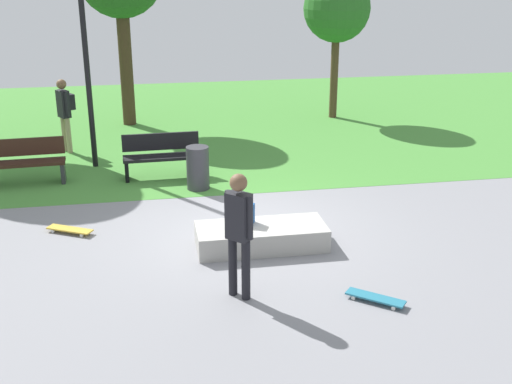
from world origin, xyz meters
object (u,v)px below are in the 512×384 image
at_px(concrete_ledge, 261,236).
at_px(skateboard_by_ledge, 375,298).
at_px(backpack_on_ledge, 245,214).
at_px(skateboard_spare, 70,229).
at_px(park_bench_near_path, 24,161).
at_px(lamp_post, 84,34).
at_px(skater_performing_trick, 239,226).
at_px(pedestrian_with_backpack, 65,109).
at_px(park_bench_near_lamppost, 162,155).
at_px(tree_slender_maple, 337,10).
at_px(trash_bin, 198,168).

bearing_deg(concrete_ledge, skateboard_by_ledge, -59.34).
relative_size(backpack_on_ledge, skateboard_spare, 0.40).
height_order(park_bench_near_path, lamp_post, lamp_post).
height_order(skater_performing_trick, lamp_post, lamp_post).
bearing_deg(pedestrian_with_backpack, skateboard_spare, -84.73).
bearing_deg(lamp_post, backpack_on_ledge, -60.86).
distance_m(park_bench_near_path, pedestrian_with_backpack, 2.37).
height_order(park_bench_near_lamppost, tree_slender_maple, tree_slender_maple).
distance_m(backpack_on_ledge, tree_slender_maple, 9.51).
relative_size(park_bench_near_lamppost, lamp_post, 0.34).
xyz_separation_m(concrete_ledge, skater_performing_trick, (-0.58, -1.52, 0.86)).
bearing_deg(skateboard_spare, skater_performing_trick, -46.75).
height_order(park_bench_near_lamppost, pedestrian_with_backpack, pedestrian_with_backpack).
height_order(skateboard_spare, tree_slender_maple, tree_slender_maple).
distance_m(concrete_ledge, pedestrian_with_backpack, 7.13).
distance_m(backpack_on_ledge, skater_performing_trick, 1.80).
bearing_deg(skateboard_spare, trash_bin, 38.34).
bearing_deg(skater_performing_trick, tree_slender_maple, 66.84).
relative_size(skateboard_spare, park_bench_near_path, 0.49).
xyz_separation_m(park_bench_near_path, pedestrian_with_backpack, (0.64, 2.21, 0.56)).
distance_m(skateboard_spare, pedestrian_with_backpack, 5.13).
bearing_deg(lamp_post, trash_bin, -41.77).
bearing_deg(tree_slender_maple, trash_bin, -128.76).
height_order(skateboard_spare, park_bench_near_lamppost, park_bench_near_lamppost).
distance_m(tree_slender_maple, lamp_post, 7.47).
bearing_deg(trash_bin, pedestrian_with_backpack, 131.45).
bearing_deg(pedestrian_with_backpack, park_bench_near_path, -106.08).
bearing_deg(park_bench_near_lamppost, park_bench_near_path, 178.53).
height_order(skateboard_spare, lamp_post, lamp_post).
relative_size(skater_performing_trick, lamp_post, 0.37).
xyz_separation_m(concrete_ledge, lamp_post, (-2.84, 4.85, 2.70)).
bearing_deg(trash_bin, skateboard_by_ledge, -68.88).
height_order(concrete_ledge, skateboard_spare, concrete_ledge).
relative_size(park_bench_near_path, tree_slender_maple, 0.41).
height_order(skater_performing_trick, park_bench_near_lamppost, skater_performing_trick).
bearing_deg(tree_slender_maple, pedestrian_with_backpack, -162.09).
height_order(backpack_on_ledge, skater_performing_trick, skater_performing_trick).
bearing_deg(lamp_post, skater_performing_trick, -70.48).
xyz_separation_m(park_bench_near_lamppost, pedestrian_with_backpack, (-2.12, 2.29, 0.56)).
distance_m(park_bench_near_path, trash_bin, 3.57).
distance_m(concrete_ledge, skateboard_spare, 3.26).
bearing_deg(concrete_ledge, tree_slender_maple, 66.46).
bearing_deg(skateboard_by_ledge, park_bench_near_path, 132.14).
bearing_deg(trash_bin, skateboard_spare, -141.66).
relative_size(skater_performing_trick, skateboard_spare, 2.21).
distance_m(concrete_ledge, trash_bin, 3.06).
distance_m(concrete_ledge, lamp_post, 6.23).
distance_m(skater_performing_trick, pedestrian_with_backpack, 8.20).
bearing_deg(park_bench_near_path, pedestrian_with_backpack, 73.92).
height_order(park_bench_near_lamppost, lamp_post, lamp_post).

